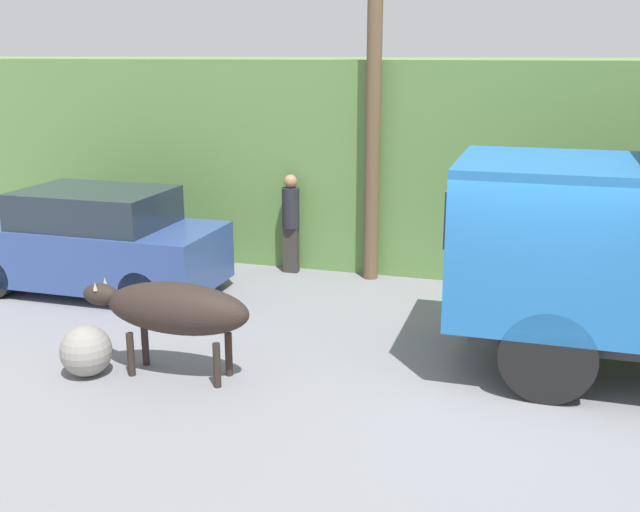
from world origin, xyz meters
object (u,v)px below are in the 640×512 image
(brown_cow, at_px, (174,309))
(parked_suv, at_px, (93,243))
(pedestrian_on_hill, at_px, (291,218))
(roadside_rock, at_px, (86,351))
(utility_pole, at_px, (373,111))

(brown_cow, relative_size, parked_suv, 0.52)
(brown_cow, relative_size, pedestrian_on_hill, 1.24)
(brown_cow, distance_m, roadside_rock, 1.22)
(pedestrian_on_hill, distance_m, roadside_rock, 5.08)
(pedestrian_on_hill, xyz_separation_m, utility_pole, (1.45, 0.04, 1.90))
(utility_pole, xyz_separation_m, roadside_rock, (-2.40, -4.98, -2.57))
(pedestrian_on_hill, relative_size, roadside_rock, 2.81)
(pedestrian_on_hill, bearing_deg, roadside_rock, 78.13)
(brown_cow, xyz_separation_m, parked_suv, (-2.86, 2.68, -0.04))
(roadside_rock, bearing_deg, brown_cow, 16.51)
(pedestrian_on_hill, relative_size, utility_pole, 0.32)
(pedestrian_on_hill, height_order, utility_pole, utility_pole)
(brown_cow, xyz_separation_m, utility_pole, (1.35, 4.67, 2.03))
(pedestrian_on_hill, height_order, roadside_rock, pedestrian_on_hill)
(brown_cow, distance_m, parked_suv, 3.92)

